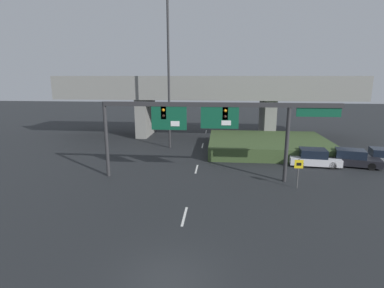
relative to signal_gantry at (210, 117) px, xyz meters
The scene contains 9 objects.
ground_plane 12.80m from the signal_gantry, 95.66° to the right, with size 160.00×160.00×0.00m, color black.
lane_markings 5.52m from the signal_gantry, 115.48° to the left, with size 0.14×37.81×0.01m.
signal_gantry is the anchor object (origin of this frame).
speed_limit_sign 7.25m from the signal_gantry, 12.77° to the right, with size 0.60×0.11×2.16m.
highway_light_pole_near 11.59m from the signal_gantry, 115.31° to the left, with size 0.70×0.36×15.79m.
overpass_bridge 17.09m from the signal_gantry, 93.93° to the left, with size 37.54×7.02×7.78m.
grass_embankment 12.00m from the signal_gantry, 58.56° to the left, with size 12.33×9.73×1.28m.
parked_sedan_near_right 10.96m from the signal_gantry, 26.30° to the left, with size 4.42×2.31×1.50m.
parked_sedan_mid_right 13.79m from the signal_gantry, 20.56° to the left, with size 4.85×2.77×1.50m.
Camera 1 is at (1.88, -10.13, 7.78)m, focal length 28.00 mm.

